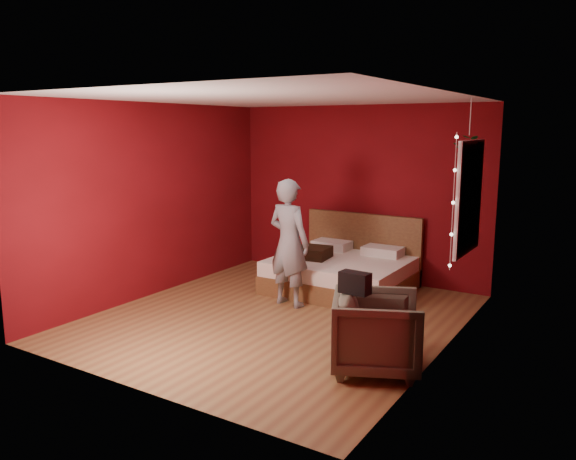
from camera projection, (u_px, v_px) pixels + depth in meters
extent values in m
plane|color=olive|center=(278.00, 317.00, 6.81)|extent=(4.50, 4.50, 0.00)
cube|color=maroon|center=(359.00, 193.00, 8.46)|extent=(4.00, 0.02, 2.60)
cube|color=maroon|center=(130.00, 245.00, 4.69)|extent=(4.00, 0.02, 2.60)
cube|color=maroon|center=(154.00, 200.00, 7.62)|extent=(0.02, 4.50, 2.60)
cube|color=maroon|center=(448.00, 228.00, 5.53)|extent=(0.02, 4.50, 2.60)
cube|color=silver|center=(277.00, 97.00, 6.34)|extent=(4.00, 4.50, 0.02)
cube|color=white|center=(469.00, 198.00, 6.26)|extent=(0.04, 0.97, 1.27)
cube|color=black|center=(468.00, 197.00, 6.27)|extent=(0.02, 0.85, 1.15)
cube|color=white|center=(467.00, 197.00, 6.27)|extent=(0.03, 0.05, 1.15)
cube|color=white|center=(467.00, 197.00, 6.27)|extent=(0.03, 0.85, 0.05)
cylinder|color=silver|center=(453.00, 203.00, 5.84)|extent=(0.01, 0.01, 1.45)
sphere|color=#FFF2CC|center=(450.00, 266.00, 5.96)|extent=(0.04, 0.04, 0.04)
sphere|color=#FFF2CC|center=(451.00, 234.00, 5.90)|extent=(0.04, 0.04, 0.04)
sphere|color=#FFF2CC|center=(453.00, 203.00, 5.84)|extent=(0.04, 0.04, 0.04)
sphere|color=#FFF2CC|center=(455.00, 170.00, 5.78)|extent=(0.04, 0.04, 0.04)
sphere|color=#FFF2CC|center=(457.00, 137.00, 5.72)|extent=(0.04, 0.04, 0.04)
cube|color=brown|center=(340.00, 282.00, 7.90)|extent=(1.83, 1.55, 0.26)
cube|color=white|center=(341.00, 266.00, 7.86)|extent=(1.79, 1.52, 0.20)
cube|color=brown|center=(363.00, 247.00, 8.46)|extent=(1.83, 0.07, 1.01)
cube|color=silver|center=(332.00, 245.00, 8.48)|extent=(0.55, 0.35, 0.13)
cube|color=silver|center=(383.00, 251.00, 8.05)|extent=(0.55, 0.35, 0.13)
imported|color=gray|center=(289.00, 243.00, 7.16)|extent=(0.64, 0.47, 1.64)
imported|color=#61604D|center=(377.00, 332.00, 5.28)|extent=(1.07, 1.06, 0.74)
cube|color=black|center=(355.00, 283.00, 5.23)|extent=(0.30, 0.16, 0.20)
cube|color=#301E10|center=(313.00, 253.00, 7.90)|extent=(0.49, 0.49, 0.16)
cylinder|color=silver|center=(471.00, 117.00, 6.33)|extent=(0.01, 0.01, 0.42)
imported|color=#1A5B29|center=(469.00, 151.00, 6.40)|extent=(0.35, 0.31, 0.36)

